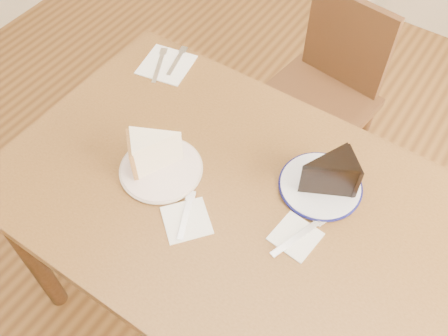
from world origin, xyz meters
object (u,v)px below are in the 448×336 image
Objects in this scene: table at (228,214)px; chair_far at (321,95)px; plate_cream at (161,169)px; chocolate_cake at (325,176)px; plate_navy at (320,186)px; carrot_cake at (158,151)px.

chair_far is (-0.07, 0.75, -0.20)m from table.
chocolate_cake is at bearing 25.74° from plate_cream.
chocolate_cake reaches higher than plate_cream.
plate_cream is 0.43m from chocolate_cake.
chair_far is at bearing 81.35° from plate_cream.
table is at bearing 80.83° from chocolate_cake.
plate_cream is at bearing -153.06° from plate_navy.
chocolate_cake is at bearing 37.24° from table.
plate_cream is at bearing 88.61° from chair_far.
chocolate_cake is at bearing 67.98° from carrot_cake.
plate_cream is 0.42m from plate_navy.
chair_far is 3.90× the size of plate_navy.
table is 0.78m from chair_far.
plate_navy is (0.38, 0.19, 0.00)m from plate_cream.
carrot_cake is (-0.20, -0.02, 0.16)m from table.
chocolate_cake is at bearing -49.55° from plate_navy.
plate_navy is (0.26, -0.60, 0.30)m from chair_far.
chocolate_cake reaches higher than chair_far.
table is at bearing 11.31° from plate_cream.
table is 5.65× the size of plate_cream.
chair_far reaches higher than plate_cream.
carrot_cake is at bearing -173.23° from table.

